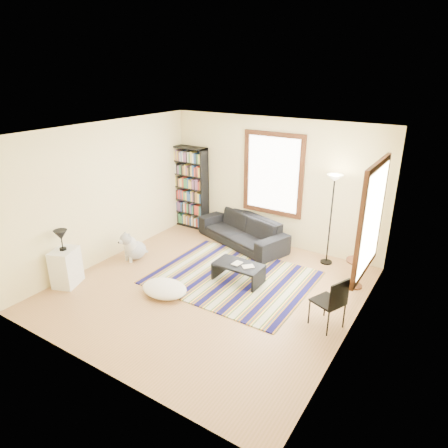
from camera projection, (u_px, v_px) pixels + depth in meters
The scene contains 21 objects.
floor at pixel (209, 291), 7.27m from camera, with size 5.00×5.00×0.10m, color #B37E52.
ceiling at pixel (207, 129), 6.20m from camera, with size 5.00×5.00×0.10m, color white.
wall_back at pixel (274, 182), 8.73m from camera, with size 5.00×0.10×2.80m, color #F3ECA4.
wall_front at pixel (86, 280), 4.73m from camera, with size 5.00×0.10×2.80m, color #F3ECA4.
wall_left at pixel (104, 193), 8.01m from camera, with size 0.10×5.00×2.80m, color #F3ECA4.
wall_right at pixel (361, 252), 5.46m from camera, with size 0.10×5.00×2.80m, color #F3ECA4.
window_back at pixel (273, 174), 8.60m from camera, with size 1.20×0.06×1.60m, color white.
window_right at pixel (372, 219), 6.05m from camera, with size 0.06×1.20×1.60m, color white.
rug at pixel (232, 278), 7.61m from camera, with size 2.87×2.30×0.02m, color #0E0D42.
sofa at pixel (242, 230), 8.99m from camera, with size 2.20×0.86×0.64m, color black.
bookshelf at pixel (190, 188), 9.77m from camera, with size 0.90×0.30×2.00m, color black.
coffee_table at pixel (238, 273), 7.44m from camera, with size 0.90×0.50×0.36m, color black.
book_a at pixel (234, 262), 7.42m from camera, with size 0.15×0.20×0.02m, color beige.
book_b at pixel (247, 265), 7.33m from camera, with size 0.15×0.21×0.02m, color beige.
floor_cushion at pixel (165, 289), 7.05m from camera, with size 0.86×0.64×0.21m, color white.
floor_lamp at pixel (330, 221), 7.87m from camera, with size 0.30×0.30×1.86m, color black, non-canonical shape.
side_table at pixel (356, 273), 7.23m from camera, with size 0.40×0.40×0.54m, color #452811.
folding_chair at pixel (328, 302), 6.07m from camera, with size 0.42×0.40×0.86m, color black.
white_cabinet at pixel (66, 267), 7.28m from camera, with size 0.38×0.50×0.70m, color white.
table_lamp at pixel (62, 240), 7.08m from camera, with size 0.24×0.24×0.38m, color black, non-canonical shape.
dog at pixel (135, 245), 8.29m from camera, with size 0.44×0.62×0.62m, color silver, non-canonical shape.
Camera 1 is at (3.61, -5.17, 3.76)m, focal length 32.00 mm.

